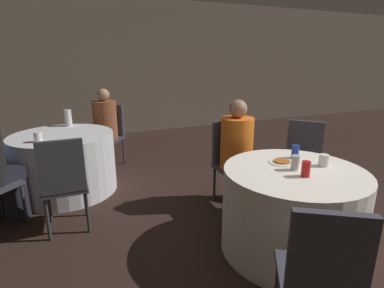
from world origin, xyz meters
name	(u,v)px	position (x,y,z in m)	size (l,w,h in m)	color
ground_plane	(303,244)	(0.00, 0.00, 0.00)	(16.00, 16.00, 0.00)	black
wall_back	(151,68)	(0.00, 4.79, 1.40)	(16.00, 0.06, 2.80)	gray
table_near	(291,210)	(-0.17, 0.01, 0.36)	(1.15, 1.15, 0.73)	white
table_far	(65,163)	(-1.90, 2.03, 0.36)	(1.19, 1.19, 0.73)	silver
chair_near_northeast	(303,156)	(0.56, 0.68, 0.55)	(0.57, 0.57, 0.93)	#383842
chair_near_north	(231,155)	(-0.17, 1.00, 0.55)	(0.40, 0.41, 0.93)	#383842
chair_near_southwest	(321,271)	(-0.71, -0.82, 0.55)	(0.55, 0.55, 0.93)	#383842
chair_far_south	(64,178)	(-1.91, 1.02, 0.55)	(0.40, 0.41, 0.93)	#383842
chair_far_northeast	(110,130)	(-1.24, 2.80, 0.55)	(0.56, 0.56, 0.93)	#383842
person_floral_shirt	(103,129)	(-1.35, 2.67, 0.60)	(0.47, 0.48, 1.18)	#4C4238
person_orange_shirt	(239,155)	(-0.17, 0.84, 0.61)	(0.35, 0.51, 1.19)	#282828
pizza_plate_near	(282,162)	(-0.15, 0.19, 0.74)	(0.23, 0.23, 0.02)	white
soda_can_red	(306,169)	(-0.19, -0.13, 0.79)	(0.07, 0.07, 0.12)	red
soda_can_blue	(295,152)	(0.04, 0.24, 0.79)	(0.07, 0.07, 0.12)	#1E38A5
soda_can_silver	(295,163)	(-0.17, 0.01, 0.79)	(0.07, 0.07, 0.12)	silver
cup_near	(324,160)	(0.12, -0.01, 0.78)	(0.08, 0.08, 0.10)	white
bottle_far	(68,118)	(-1.80, 2.49, 0.84)	(0.09, 0.09, 0.22)	white
cup_far	(38,137)	(-2.13, 1.75, 0.78)	(0.08, 0.08, 0.11)	white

